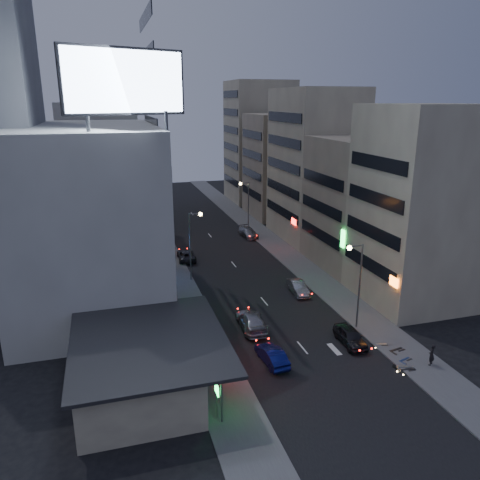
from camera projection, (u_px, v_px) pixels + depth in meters
name	position (u px, v px, depth m)	size (l,w,h in m)	color
ground	(323.00, 373.00, 36.33)	(180.00, 180.00, 0.00)	black
sidewalk_left	(167.00, 260.00, 61.75)	(4.00, 120.00, 0.12)	#4C4C4F
sidewalk_right	(281.00, 249.00, 66.03)	(4.00, 120.00, 0.12)	#4C4C4F
food_court	(138.00, 364.00, 33.87)	(11.00, 13.00, 3.88)	#BDB494
white_building	(88.00, 216.00, 47.56)	(14.00, 24.00, 18.00)	#BCBCB7
shophouse_near	(418.00, 207.00, 47.12)	(10.00, 11.00, 20.00)	#BDB494
shophouse_mid	(361.00, 203.00, 58.40)	(11.00, 12.00, 16.00)	tan
shophouse_far	(315.00, 165.00, 69.35)	(10.00, 14.00, 22.00)	#BDB494
far_left_a	(101.00, 171.00, 70.66)	(11.00, 10.00, 20.00)	#BCBCB7
far_left_b	(99.00, 175.00, 83.20)	(12.00, 10.00, 15.00)	slate
far_right_a	(281.00, 166.00, 83.86)	(11.00, 12.00, 18.00)	tan
far_right_b	(259.00, 142.00, 96.00)	(12.00, 12.00, 24.00)	#BDB494
billboard	(125.00, 82.00, 35.77)	(9.52, 3.75, 6.20)	#595B60
street_lamp_right_near	(357.00, 274.00, 41.88)	(1.60, 0.44, 8.02)	#595B60
street_lamp_left	(193.00, 236.00, 53.42)	(1.60, 0.44, 8.02)	#595B60
street_lamp_right_far	(246.00, 200.00, 73.14)	(1.60, 0.44, 8.02)	#595B60
parked_car_right_near	(350.00, 337.00, 40.41)	(1.70, 4.23, 1.44)	black
parked_car_right_mid	(298.00, 287.00, 51.07)	(1.44, 4.12, 1.36)	#9A9DA2
parked_car_left	(186.00, 255.00, 61.69)	(2.17, 4.70, 1.31)	#26262B
parked_car_right_far	(248.00, 232.00, 72.14)	(2.00, 4.92, 1.43)	#93959A
road_car_blue	(272.00, 355.00, 37.51)	(1.43, 4.11, 1.35)	navy
road_car_silver	(252.00, 321.00, 43.14)	(2.19, 5.38, 1.56)	#9FA1A7
person	(432.00, 355.00, 36.97)	(0.65, 0.43, 1.79)	black
scooter_black_a	(413.00, 362.00, 36.70)	(1.70, 0.57, 1.04)	black
scooter_silver_a	(415.00, 359.00, 36.81)	(2.03, 0.68, 1.24)	#A4A7AC
scooter_blue	(408.00, 351.00, 38.23)	(1.70, 0.57, 1.04)	navy
scooter_black_b	(401.00, 341.00, 39.69)	(1.97, 0.66, 1.20)	black
scooter_silver_b	(387.00, 338.00, 40.35)	(1.62, 0.54, 0.99)	#ACADB4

